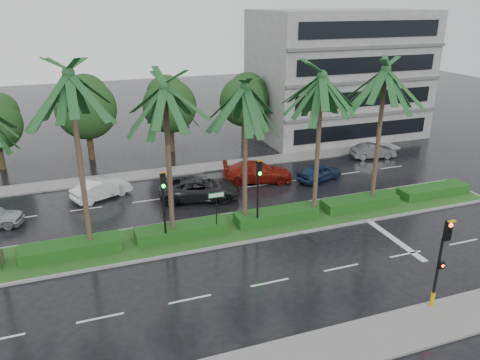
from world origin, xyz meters
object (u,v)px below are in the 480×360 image
object	(u,v)px
signal_near	(441,260)
car_grey	(373,151)
car_darkgrey	(199,188)
car_red	(257,172)
car_white	(101,189)
car_blue	(319,172)
signal_median_left	(164,197)
street_sign	(216,203)

from	to	relation	value
signal_near	car_grey	bearing A→B (deg)	62.27
car_darkgrey	car_grey	bearing A→B (deg)	-65.21
car_red	car_grey	world-z (taller)	car_red
car_white	car_red	distance (m)	11.37
signal_near	car_blue	xyz separation A→B (m)	(3.00, 15.84, -1.85)
car_blue	signal_median_left	bearing A→B (deg)	97.07
signal_near	car_blue	distance (m)	16.23
car_white	car_red	bearing A→B (deg)	-117.88
car_darkgrey	car_red	distance (m)	5.30
signal_near	car_red	world-z (taller)	signal_near
car_red	car_blue	xyz separation A→B (m)	(4.50, -1.41, -0.10)
signal_near	car_darkgrey	bearing A→B (deg)	112.75
car_grey	car_red	bearing A→B (deg)	108.34
street_sign	signal_near	bearing A→B (deg)	-54.66
street_sign	car_red	world-z (taller)	street_sign
car_white	car_grey	xyz separation A→B (m)	(22.85, 1.08, -0.04)
car_darkgrey	signal_median_left	bearing A→B (deg)	161.67
signal_near	street_sign	bearing A→B (deg)	125.34
signal_near	car_grey	distance (m)	21.57
car_red	signal_near	bearing A→B (deg)	-159.49
signal_near	car_grey	world-z (taller)	signal_near
signal_near	signal_median_left	world-z (taller)	signal_median_left
car_blue	car_white	bearing A→B (deg)	64.20
car_red	signal_median_left	bearing A→B (deg)	147.23
car_red	car_white	bearing A→B (deg)	102.09
street_sign	car_darkgrey	xyz separation A→B (m)	(0.50, 5.63, -1.36)
car_grey	car_blue	bearing A→B (deg)	124.03
street_sign	car_grey	xyz separation A→B (m)	(17.00, 9.15, -1.49)
signal_near	car_darkgrey	distance (m)	16.90
signal_near	car_darkgrey	size ratio (longest dim) A/B	0.79
signal_median_left	car_grey	size ratio (longest dim) A/B	1.14
car_darkgrey	car_grey	xyz separation A→B (m)	(16.50, 3.52, -0.13)
signal_median_left	car_blue	bearing A→B (deg)	25.34
signal_median_left	street_sign	size ratio (longest dim) A/B	1.68
car_white	car_darkgrey	world-z (taller)	car_darkgrey
car_darkgrey	car_blue	distance (m)	9.51
car_white	car_blue	distance (m)	15.99
car_white	car_blue	size ratio (longest dim) A/B	1.07
signal_median_left	car_red	size ratio (longest dim) A/B	0.83
signal_median_left	car_white	size ratio (longest dim) A/B	1.07
signal_median_left	car_grey	xyz separation A→B (m)	(20.00, 9.33, -2.37)
signal_median_left	car_blue	distance (m)	14.57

